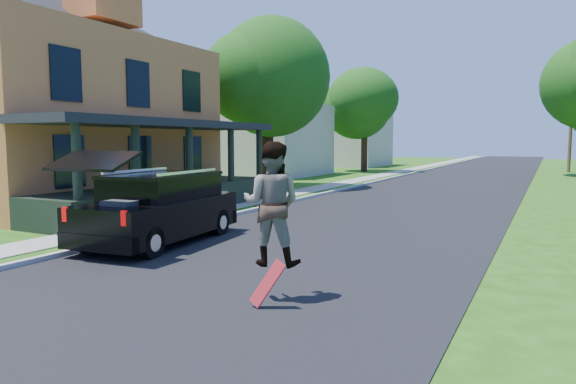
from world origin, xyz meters
The scene contains 14 objects.
ground centered at (0.00, 0.00, 0.00)m, with size 140.00×140.00×0.00m, color #234C0F.
street centered at (0.00, 20.00, 0.00)m, with size 8.00×120.00×0.02m, color black.
curb centered at (-4.05, 20.00, 0.00)m, with size 0.15×120.00×0.12m, color #AEAEA8.
sidewalk centered at (-5.60, 20.00, 0.00)m, with size 1.30×120.00×0.03m, color gray.
front_walk centered at (-9.50, 6.00, 0.00)m, with size 6.50×1.20×0.03m, color gray.
main_house centered at (-12.80, 5.99, 4.92)m, with size 15.56×15.56×10.10m.
neighbor_house_mid centered at (-13.50, 24.00, 4.19)m, with size 12.78×12.78×8.30m.
neighbor_house_far centered at (-13.50, 40.00, 4.19)m, with size 12.78×12.78×8.30m.
black_suv centered at (-3.20, 1.50, 0.85)m, with size 2.27×4.91×2.22m.
skateboarder centered at (1.27, -1.10, 1.48)m, with size 1.05×0.91×1.86m.
skateboard centered at (1.44, -1.54, 0.36)m, with size 0.54×0.23×0.72m.
tree_left_mid centered at (-8.32, 15.68, 5.46)m, with size 7.38×6.97×8.46m.
tree_left_far centered at (-8.28, 31.24, 5.55)m, with size 6.79×6.63×8.55m.
utility_pole_far centered at (6.22, 37.63, 4.36)m, with size 1.53×0.27×8.44m.
Camera 1 is at (4.98, -7.78, 2.41)m, focal length 32.00 mm.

